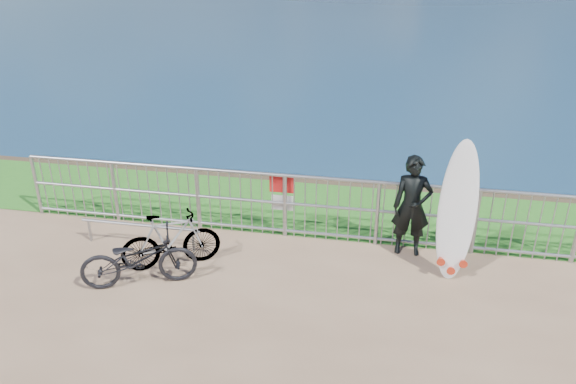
% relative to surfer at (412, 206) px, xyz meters
% --- Properties ---
extents(grass_strip, '(120.00, 120.00, 0.00)m').
position_rel_surfer_xyz_m(grass_strip, '(-1.52, 1.25, -0.80)').
color(grass_strip, '#24711F').
rests_on(grass_strip, ground).
extents(railing, '(10.06, 0.10, 1.13)m').
position_rel_surfer_xyz_m(railing, '(-1.50, 0.15, -0.23)').
color(railing, '#999CA2').
rests_on(railing, ground).
extents(surfer, '(0.60, 0.41, 1.62)m').
position_rel_surfer_xyz_m(surfer, '(0.00, 0.00, 0.00)').
color(surfer, black).
rests_on(surfer, ground).
extents(surfboard, '(0.60, 0.55, 2.06)m').
position_rel_surfer_xyz_m(surfboard, '(0.61, -0.50, 0.14)').
color(surfboard, silver).
rests_on(surfboard, ground).
extents(bicycle_near, '(1.72, 1.15, 0.86)m').
position_rel_surfer_xyz_m(bicycle_near, '(-3.79, -1.64, -0.38)').
color(bicycle_near, black).
rests_on(bicycle_near, ground).
extents(bicycle_far, '(1.51, 1.07, 0.89)m').
position_rel_surfer_xyz_m(bicycle_far, '(-3.52, -1.09, -0.36)').
color(bicycle_far, black).
rests_on(bicycle_far, ground).
extents(bike_rack, '(1.98, 0.05, 0.41)m').
position_rel_surfer_xyz_m(bike_rack, '(-4.24, -0.62, -0.47)').
color(bike_rack, '#999CA2').
rests_on(bike_rack, ground).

